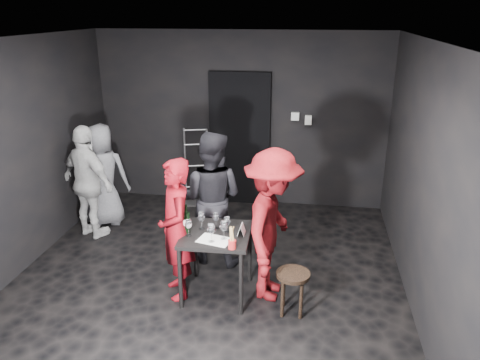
% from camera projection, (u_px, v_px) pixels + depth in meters
% --- Properties ---
extents(floor, '(4.50, 5.00, 0.02)m').
position_uv_depth(floor, '(207.00, 282.00, 5.44)').
color(floor, black).
rests_on(floor, ground).
extents(ceiling, '(4.50, 5.00, 0.02)m').
position_uv_depth(ceiling, '(200.00, 40.00, 4.51)').
color(ceiling, silver).
rests_on(ceiling, ground).
extents(wall_back, '(4.50, 0.04, 2.70)m').
position_uv_depth(wall_back, '(240.00, 120.00, 7.29)').
color(wall_back, black).
rests_on(wall_back, ground).
extents(wall_front, '(4.50, 0.04, 2.70)m').
position_uv_depth(wall_front, '(103.00, 316.00, 2.66)').
color(wall_front, black).
rests_on(wall_front, ground).
extents(wall_left, '(0.04, 5.00, 2.70)m').
position_uv_depth(wall_left, '(10.00, 162.00, 5.30)').
color(wall_left, black).
rests_on(wall_left, ground).
extents(wall_right, '(0.04, 5.00, 2.70)m').
position_uv_depth(wall_right, '(424.00, 184.00, 4.64)').
color(wall_right, black).
rests_on(wall_right, ground).
extents(doorway, '(0.95, 0.10, 2.10)m').
position_uv_depth(doorway, '(240.00, 140.00, 7.34)').
color(doorway, black).
rests_on(doorway, ground).
extents(wallbox_upper, '(0.12, 0.06, 0.12)m').
position_uv_depth(wallbox_upper, '(295.00, 116.00, 7.08)').
color(wallbox_upper, '#B7B7B2').
rests_on(wallbox_upper, wall_back).
extents(wallbox_lower, '(0.10, 0.06, 0.14)m').
position_uv_depth(wallbox_lower, '(308.00, 120.00, 7.07)').
color(wallbox_lower, '#B7B7B2').
rests_on(wallbox_lower, wall_back).
extents(hand_truck, '(0.41, 0.34, 1.22)m').
position_uv_depth(hand_truck, '(197.00, 189.00, 7.60)').
color(hand_truck, '#B2B2B7').
rests_on(hand_truck, floor).
extents(tasting_table, '(0.72, 0.72, 0.75)m').
position_uv_depth(tasting_table, '(216.00, 241.00, 4.99)').
color(tasting_table, black).
rests_on(tasting_table, floor).
extents(stool, '(0.35, 0.35, 0.47)m').
position_uv_depth(stool, '(293.00, 281.00, 4.77)').
color(stool, '#372218').
rests_on(stool, floor).
extents(server_red, '(0.62, 0.71, 1.63)m').
position_uv_depth(server_red, '(176.00, 227.00, 4.95)').
color(server_red, maroon).
rests_on(server_red, floor).
extents(woman_black, '(0.94, 0.60, 1.82)m').
position_uv_depth(woman_black, '(211.00, 191.00, 5.64)').
color(woman_black, black).
rests_on(woman_black, floor).
extents(man_maroon, '(0.69, 1.26, 1.86)m').
position_uv_depth(man_maroon, '(272.00, 217.00, 4.89)').
color(man_maroon, maroon).
rests_on(man_maroon, floor).
extents(bystander_cream, '(1.07, 0.83, 1.64)m').
position_uv_depth(bystander_cream, '(88.00, 180.00, 6.28)').
color(bystander_cream, silver).
rests_on(bystander_cream, floor).
extents(bystander_grey, '(0.78, 0.51, 1.48)m').
position_uv_depth(bystander_grey, '(103.00, 175.00, 6.68)').
color(bystander_grey, slate).
rests_on(bystander_grey, floor).
extents(tasting_mat, '(0.38, 0.30, 0.00)m').
position_uv_depth(tasting_mat, '(215.00, 240.00, 4.80)').
color(tasting_mat, white).
rests_on(tasting_mat, tasting_table).
extents(wine_glass_a, '(0.09, 0.09, 0.20)m').
position_uv_depth(wine_glass_a, '(188.00, 227.00, 4.86)').
color(wine_glass_a, white).
rests_on(wine_glass_a, tasting_table).
extents(wine_glass_b, '(0.09, 0.09, 0.21)m').
position_uv_depth(wine_glass_b, '(201.00, 220.00, 5.01)').
color(wine_glass_b, white).
rests_on(wine_glass_b, tasting_table).
extents(wine_glass_c, '(0.08, 0.08, 0.19)m').
position_uv_depth(wine_glass_c, '(216.00, 220.00, 5.03)').
color(wine_glass_c, white).
rests_on(wine_glass_c, tasting_table).
extents(wine_glass_d, '(0.09, 0.09, 0.22)m').
position_uv_depth(wine_glass_d, '(211.00, 232.00, 4.73)').
color(wine_glass_d, white).
rests_on(wine_glass_d, tasting_table).
extents(wine_glass_e, '(0.11, 0.11, 0.22)m').
position_uv_depth(wine_glass_e, '(224.00, 229.00, 4.79)').
color(wine_glass_e, white).
rests_on(wine_glass_e, tasting_table).
extents(wine_glass_f, '(0.08, 0.08, 0.19)m').
position_uv_depth(wine_glass_f, '(227.00, 224.00, 4.94)').
color(wine_glass_f, white).
rests_on(wine_glass_f, tasting_table).
extents(wine_bottle, '(0.08, 0.08, 0.31)m').
position_uv_depth(wine_bottle, '(186.00, 222.00, 4.94)').
color(wine_bottle, black).
rests_on(wine_bottle, tasting_table).
extents(breadstick_cup, '(0.08, 0.08, 0.25)m').
position_uv_depth(breadstick_cup, '(232.00, 238.00, 4.60)').
color(breadstick_cup, '#B0201F').
rests_on(breadstick_cup, tasting_table).
extents(reserved_card, '(0.09, 0.14, 0.11)m').
position_uv_depth(reserved_card, '(240.00, 229.00, 4.92)').
color(reserved_card, white).
rests_on(reserved_card, tasting_table).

